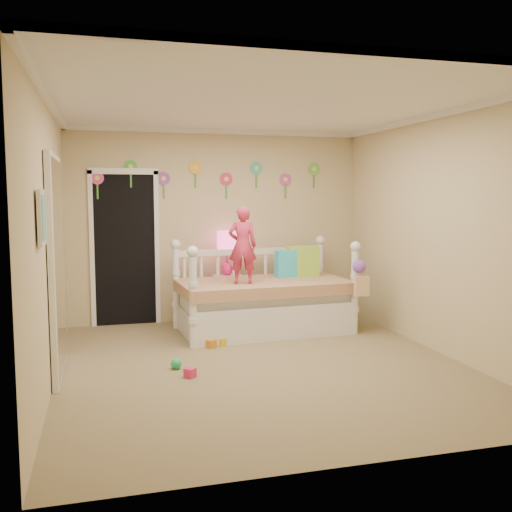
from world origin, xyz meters
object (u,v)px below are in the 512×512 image
object	(u,v)px
child	(242,245)
table_lamp	(227,246)
daybed	(263,285)
nightstand	(227,298)

from	to	relation	value
child	table_lamp	distance (m)	0.87
daybed	child	distance (m)	0.65
child	table_lamp	size ratio (longest dim) A/B	1.56
nightstand	table_lamp	world-z (taller)	table_lamp
table_lamp	daybed	bearing A→B (deg)	-64.17
daybed	child	xyz separation A→B (m)	(-0.32, -0.20, 0.53)
nightstand	table_lamp	bearing A→B (deg)	0.36
nightstand	daybed	bearing A→B (deg)	-63.81
child	table_lamp	xyz separation A→B (m)	(-0.00, 0.87, -0.08)
daybed	nightstand	distance (m)	0.79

